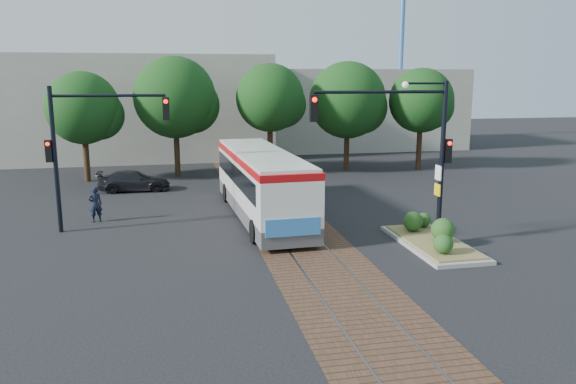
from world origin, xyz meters
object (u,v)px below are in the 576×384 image
signal_pole_left (83,139)px  officer (95,204)px  signal_pole_main (412,137)px  city_bus (261,181)px  traffic_island (432,237)px  parked_car (134,181)px

signal_pole_left → officer: (0.11, 1.46, -3.06)m
signal_pole_main → officer: bearing=152.7°
city_bus → signal_pole_left: signal_pole_left is taller
traffic_island → officer: officer is taller
traffic_island → signal_pole_left: signal_pole_left is taller
officer → parked_car: (1.25, 6.84, -0.22)m
traffic_island → signal_pole_left: (-13.19, 4.89, 3.54)m
city_bus → parked_car: city_bus is taller
traffic_island → parked_car: parked_car is taller
city_bus → signal_pole_left: (-7.48, -0.86, 2.17)m
signal_pole_main → officer: size_ratio=3.74×
officer → signal_pole_main: bearing=134.9°
officer → parked_car: 6.95m
parked_car → city_bus: bearing=-140.7°
signal_pole_main → traffic_island: bearing=-5.4°
officer → traffic_island: bearing=136.3°
signal_pole_left → officer: signal_pole_left is taller
city_bus → traffic_island: 8.22m
signal_pole_left → city_bus: bearing=6.6°
traffic_island → officer: (-13.08, 6.36, 0.47)m
signal_pole_left → parked_car: signal_pole_left is taller
traffic_island → officer: size_ratio=3.24×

